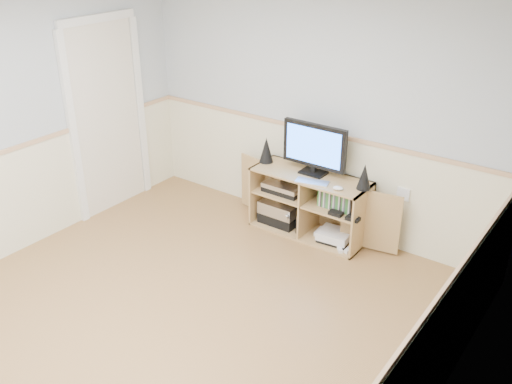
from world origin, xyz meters
TOP-DOWN VIEW (x-y plane):
  - room at (-0.06, 0.12)m, footprint 4.04×4.54m
  - media_cabinet at (0.13, 2.05)m, footprint 1.86×0.45m
  - monitor at (0.13, 2.04)m, footprint 0.68×0.18m
  - speaker_left at (-0.42, 2.02)m, footprint 0.14×0.14m
  - speaker_right at (0.69, 2.02)m, footprint 0.13×0.13m
  - keyboard at (0.23, 1.86)m, footprint 0.34×0.20m
  - mouse at (0.51, 1.86)m, footprint 0.11×0.09m
  - av_components at (-0.19, 1.99)m, footprint 0.50×0.30m
  - game_consoles at (0.43, 1.98)m, footprint 0.45×0.30m
  - game_cases at (0.44, 1.98)m, footprint 0.36×0.14m
  - wall_outlet at (1.00, 2.23)m, footprint 0.12×0.03m

SIDE VIEW (x-z plane):
  - game_consoles at x=0.43m, z-range 0.02..0.13m
  - av_components at x=-0.19m, z-range -0.01..0.45m
  - media_cabinet at x=0.13m, z-range 0.01..0.66m
  - game_cases at x=0.44m, z-range 0.39..0.58m
  - wall_outlet at x=1.00m, z-range 0.54..0.66m
  - keyboard at x=0.23m, z-range 0.65..0.66m
  - mouse at x=0.51m, z-range 0.65..0.69m
  - speaker_right at x=0.69m, z-range 0.65..0.90m
  - speaker_left at x=-0.42m, z-range 0.65..0.92m
  - monitor at x=0.13m, z-range 0.67..1.19m
  - room at x=-0.06m, z-range -0.05..2.49m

